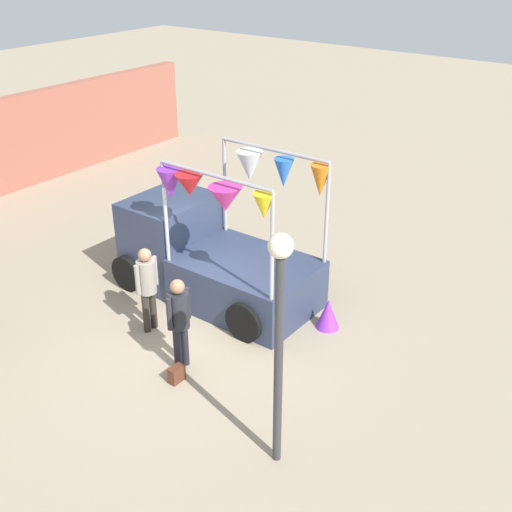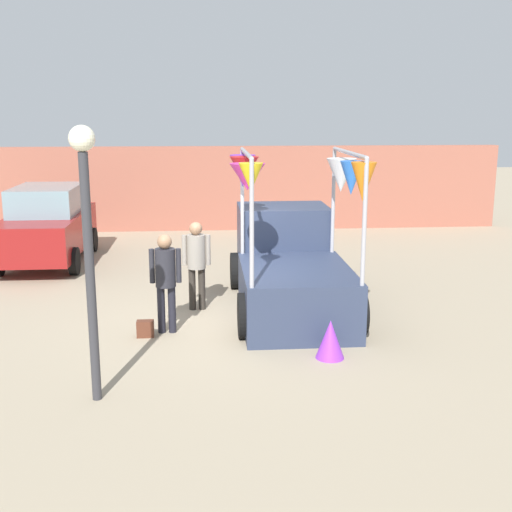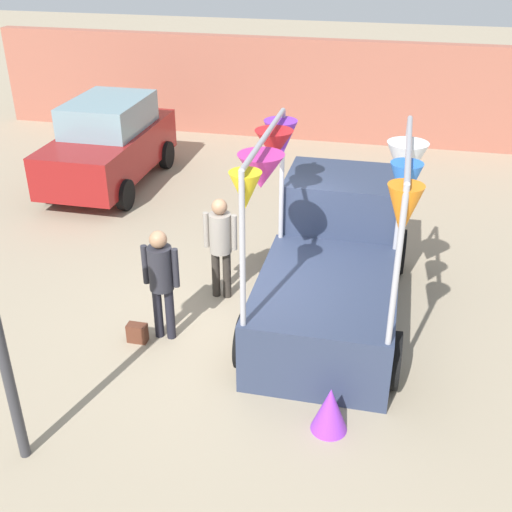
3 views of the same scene
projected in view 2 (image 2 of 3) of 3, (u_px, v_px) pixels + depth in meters
name	position (u px, v px, depth m)	size (l,w,h in m)	color
ground_plane	(223.00, 320.00, 11.55)	(60.00, 60.00, 0.00)	gray
vendor_truck	(288.00, 261.00, 12.21)	(2.47, 4.05, 3.02)	#2D3851
parked_car	(48.00, 225.00, 15.69)	(1.88, 4.00, 1.88)	maroon
person_customer	(166.00, 274.00, 10.69)	(0.53, 0.34, 1.70)	black
person_vendor	(196.00, 257.00, 11.95)	(0.53, 0.34, 1.68)	#2D2823
handbag	(145.00, 329.00, 10.67)	(0.28, 0.16, 0.28)	#592D1E
street_lamp	(87.00, 223.00, 7.88)	(0.32, 0.32, 3.53)	#333338
brick_boundary_wall	(214.00, 188.00, 20.01)	(18.00, 0.36, 2.60)	#9E5947
folded_kite_bundle_violet	(330.00, 339.00, 9.73)	(0.44, 0.44, 0.60)	purple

